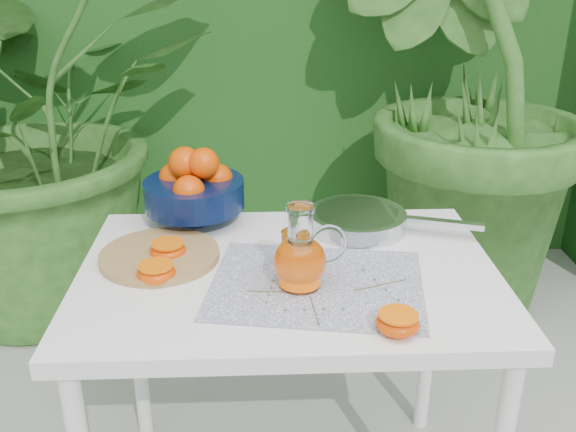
{
  "coord_description": "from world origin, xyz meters",
  "views": [
    {
      "loc": [
        0.06,
        -1.31,
        1.48
      ],
      "look_at": [
        0.12,
        0.06,
        0.88
      ],
      "focal_mm": 40.0,
      "sensor_mm": 36.0,
      "label": 1
    }
  ],
  "objects_px": {
    "saute_pan": "(359,219)",
    "juice_pitcher": "(301,259)",
    "cutting_board": "(160,256)",
    "fruit_bowl": "(194,187)",
    "white_table": "(288,299)"
  },
  "relations": [
    {
      "from": "white_table",
      "to": "cutting_board",
      "type": "bearing_deg",
      "value": 168.24
    },
    {
      "from": "juice_pitcher",
      "to": "cutting_board",
      "type": "bearing_deg",
      "value": 156.09
    },
    {
      "from": "juice_pitcher",
      "to": "saute_pan",
      "type": "height_order",
      "value": "juice_pitcher"
    },
    {
      "from": "saute_pan",
      "to": "juice_pitcher",
      "type": "bearing_deg",
      "value": -119.63
    },
    {
      "from": "white_table",
      "to": "cutting_board",
      "type": "xyz_separation_m",
      "value": [
        -0.31,
        0.07,
        0.09
      ]
    },
    {
      "from": "white_table",
      "to": "cutting_board",
      "type": "height_order",
      "value": "cutting_board"
    },
    {
      "from": "cutting_board",
      "to": "saute_pan",
      "type": "xyz_separation_m",
      "value": [
        0.52,
        0.16,
        0.02
      ]
    },
    {
      "from": "fruit_bowl",
      "to": "juice_pitcher",
      "type": "distance_m",
      "value": 0.47
    },
    {
      "from": "fruit_bowl",
      "to": "saute_pan",
      "type": "height_order",
      "value": "fruit_bowl"
    },
    {
      "from": "cutting_board",
      "to": "juice_pitcher",
      "type": "height_order",
      "value": "juice_pitcher"
    },
    {
      "from": "cutting_board",
      "to": "saute_pan",
      "type": "relative_size",
      "value": 0.61
    },
    {
      "from": "fruit_bowl",
      "to": "saute_pan",
      "type": "bearing_deg",
      "value": -9.22
    },
    {
      "from": "white_table",
      "to": "juice_pitcher",
      "type": "distance_m",
      "value": 0.18
    },
    {
      "from": "cutting_board",
      "to": "fruit_bowl",
      "type": "distance_m",
      "value": 0.26
    },
    {
      "from": "white_table",
      "to": "saute_pan",
      "type": "relative_size",
      "value": 2.06
    }
  ]
}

